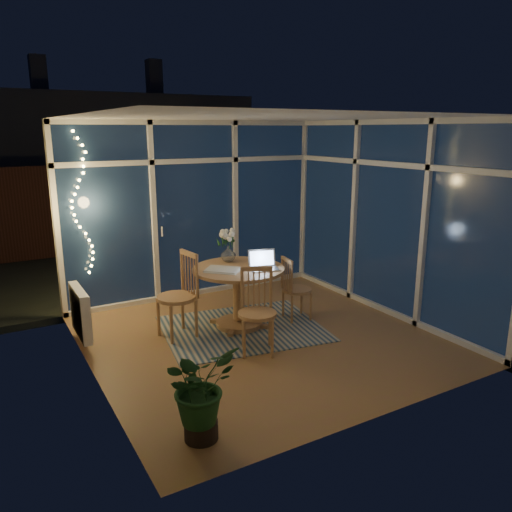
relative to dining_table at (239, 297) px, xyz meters
name	(u,v)px	position (x,y,z in m)	size (l,w,h in m)	color
floor	(262,338)	(0.08, -0.47, -0.39)	(4.00, 4.00, 0.00)	#9C7C44
ceiling	(263,117)	(0.08, -0.47, 2.21)	(4.00, 4.00, 0.00)	white
wall_back	(195,210)	(0.08, 1.53, 0.91)	(4.00, 0.04, 2.60)	beige
wall_front	(387,276)	(0.08, -2.47, 0.91)	(4.00, 0.04, 2.60)	beige
wall_left	(84,254)	(-1.92, -0.47, 0.91)	(0.04, 4.00, 2.60)	beige
wall_right	(390,219)	(2.08, -0.47, 0.91)	(0.04, 4.00, 2.60)	beige
window_wall_back	(196,210)	(0.08, 1.49, 0.91)	(4.00, 0.10, 2.60)	white
window_wall_right	(388,219)	(2.04, -0.47, 0.91)	(0.10, 4.00, 2.60)	white
radiator	(80,312)	(-1.86, 0.43, 0.01)	(0.10, 0.70, 0.58)	white
fairy_lights	(81,204)	(-1.57, 1.41, 1.13)	(0.24, 0.10, 1.85)	#E6C05C
garden_patio	(162,253)	(0.58, 4.53, -0.45)	(12.00, 6.00, 0.10)	black
garden_fence	(130,206)	(0.08, 5.03, 0.51)	(11.00, 0.08, 1.80)	#381D14
neighbour_roof	(105,140)	(0.38, 8.03, 1.81)	(7.00, 3.00, 2.20)	#31343B
garden_shrubs	(120,252)	(-0.72, 2.93, 0.06)	(0.90, 0.90, 0.90)	black
rug	(243,328)	(0.00, -0.10, -0.39)	(1.96, 1.57, 0.01)	beige
dining_table	(239,297)	(0.00, 0.00, 0.00)	(1.16, 1.16, 0.79)	#AF844F
chair_left	(176,295)	(-0.80, 0.08, 0.14)	(0.49, 0.49, 1.06)	#AF844F
chair_right	(297,288)	(0.79, -0.16, 0.04)	(0.40, 0.40, 0.87)	#AF844F
chair_front	(257,312)	(-0.18, -0.79, 0.10)	(0.45, 0.45, 0.98)	#AF844F
laptop	(264,260)	(0.23, -0.24, 0.52)	(0.34, 0.29, 0.25)	silver
flower_vase	(228,253)	(0.03, 0.34, 0.50)	(0.20, 0.20, 0.21)	white
bowl	(255,263)	(0.27, 0.04, 0.41)	(0.15, 0.15, 0.04)	silver
newspapers	(223,270)	(-0.22, -0.01, 0.40)	(0.41, 0.31, 0.01)	#B8B5AF
phone	(247,270)	(0.03, -0.15, 0.40)	(0.12, 0.06, 0.01)	black
potted_plant	(200,397)	(-1.40, -1.98, -0.01)	(0.54, 0.47, 0.76)	#18441D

